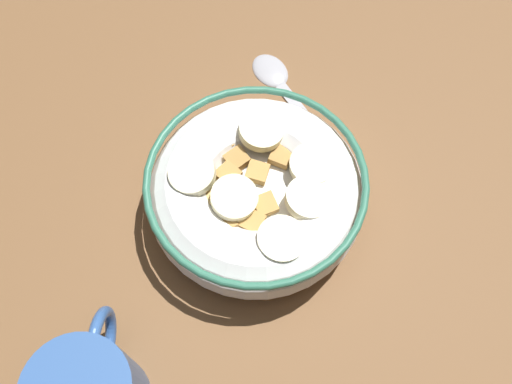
# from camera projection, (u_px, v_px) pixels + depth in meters

# --- Properties ---
(ground_plane) EXTENTS (0.90, 0.90, 0.02)m
(ground_plane) POSITION_uv_depth(u_px,v_px,m) (256.00, 212.00, 0.49)
(ground_plane) COLOR brown
(cereal_bowl) EXTENTS (0.17, 0.17, 0.06)m
(cereal_bowl) POSITION_uv_depth(u_px,v_px,m) (256.00, 192.00, 0.46)
(cereal_bowl) COLOR white
(cereal_bowl) RESTS_ON ground_plane
(spoon) EXTENTS (0.13, 0.11, 0.01)m
(spoon) POSITION_uv_depth(u_px,v_px,m) (281.00, 85.00, 0.54)
(spoon) COLOR #A5A5AD
(spoon) RESTS_ON ground_plane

